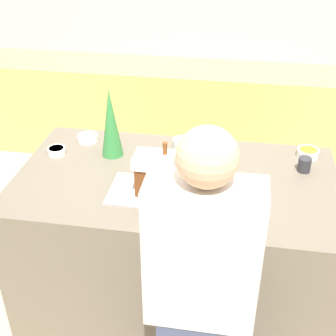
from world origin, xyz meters
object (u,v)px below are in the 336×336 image
decorative_tree (111,123)px  candy_bowl_center_rear (57,151)px  gingerbread_house (155,173)px  candy_bowl_front_corner (88,138)px  baking_tray (155,192)px  candy_bowl_beside_tree (192,156)px  candy_bowl_far_right (308,153)px  person (200,303)px  mug (304,165)px  candy_bowl_behind_tray (184,143)px

decorative_tree → candy_bowl_center_rear: 0.38m
gingerbread_house → candy_bowl_front_corner: bearing=136.5°
baking_tray → candy_bowl_beside_tree: size_ratio=5.22×
candy_bowl_front_corner → decorative_tree: bearing=-35.3°
candy_bowl_front_corner → candy_bowl_far_right: bearing=0.9°
baking_tray → person: person is taller
mug → gingerbread_house: bearing=-156.2°
baking_tray → person: (0.31, -0.62, -0.10)m
gingerbread_house → candy_bowl_center_rear: (-0.65, 0.30, -0.10)m
baking_tray → candy_bowl_front_corner: size_ratio=3.72×
gingerbread_house → candy_bowl_front_corner: gingerbread_house is taller
candy_bowl_far_right → decorative_tree: bearing=-171.9°
decorative_tree → candy_bowl_behind_tray: (0.40, 0.15, -0.18)m
decorative_tree → candy_bowl_far_right: 1.16m
decorative_tree → mug: decorative_tree is taller
candy_bowl_center_rear → mug: bearing=1.6°
candy_bowl_front_corner → candy_bowl_behind_tray: bearing=1.0°
decorative_tree → candy_bowl_far_right: (1.14, 0.16, -0.18)m
gingerbread_house → candy_bowl_beside_tree: 0.41m
mug → person: bearing=-116.3°
gingerbread_house → candy_bowl_behind_tray: 0.52m
candy_bowl_beside_tree → candy_bowl_front_corner: size_ratio=0.71×
candy_bowl_beside_tree → mug: size_ratio=1.10×
baking_tray → candy_bowl_center_rear: candy_bowl_center_rear is taller
decorative_tree → person: person is taller
candy_bowl_front_corner → candy_bowl_far_right: 1.34m
candy_bowl_beside_tree → person: bearing=-81.1°
baking_tray → mug: 0.85m
candy_bowl_behind_tray → mug: mug is taller
candy_bowl_beside_tree → candy_bowl_front_corner: candy_bowl_beside_tree is taller
candy_bowl_behind_tray → candy_bowl_center_rear: 0.76m
mug → baking_tray: bearing=-156.2°
mug → person: (-0.47, -0.96, -0.14)m
candy_bowl_behind_tray → candy_bowl_front_corner: bearing=-179.0°
candy_bowl_behind_tray → gingerbread_house: bearing=-99.0°
baking_tray → candy_bowl_behind_tray: (0.08, 0.51, 0.02)m
candy_bowl_far_right → mug: mug is taller
gingerbread_house → candy_bowl_far_right: (0.82, 0.52, -0.10)m
candy_bowl_front_corner → person: size_ratio=0.08×
gingerbread_house → person: 0.72m
candy_bowl_behind_tray → candy_bowl_front_corner: (-0.60, -0.01, -0.01)m
candy_bowl_behind_tray → mug: (0.70, -0.16, 0.01)m
decorative_tree → candy_bowl_far_right: decorative_tree is taller
candy_bowl_center_rear → person: (0.96, -0.92, -0.12)m
gingerbread_house → candy_bowl_behind_tray: gingerbread_house is taller
baking_tray → candy_bowl_far_right: candy_bowl_far_right is taller
baking_tray → candy_bowl_center_rear: size_ratio=4.46×
candy_bowl_beside_tree → candy_bowl_front_corner: (-0.67, 0.12, -0.00)m
candy_bowl_front_corner → person: 1.39m
candy_bowl_far_right → person: bearing=-114.3°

